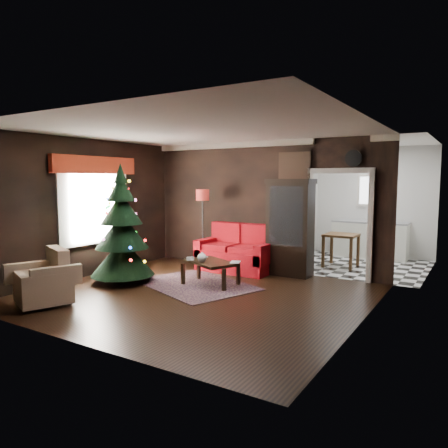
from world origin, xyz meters
The scene contains 26 objects.
floor centered at (0.00, 0.00, 0.00)m, with size 5.50×5.50×0.00m, color black.
ceiling centered at (0.00, 0.00, 2.80)m, with size 5.50×5.50×0.00m, color white.
wall_back centered at (0.00, 2.50, 1.40)m, with size 5.50×5.50×0.00m, color black.
wall_front centered at (0.00, -2.50, 1.40)m, with size 5.50×5.50×0.00m, color black.
wall_left centered at (-2.75, 0.00, 1.40)m, with size 5.50×5.50×0.00m, color black.
wall_right centered at (2.75, 0.00, 1.40)m, with size 5.50×5.50×0.00m, color black.
doorway centered at (1.70, 2.50, 1.05)m, with size 1.10×0.10×2.10m, color beige, non-canonical shape.
left_window centered at (-2.71, 0.20, 1.45)m, with size 0.05×1.60×1.40m, color white.
valance centered at (-2.63, 0.20, 2.27)m, with size 0.12×2.10×0.35m, color maroon.
kitchen_floor centered at (1.70, 4.00, 0.00)m, with size 3.00×3.00×0.00m, color white.
kitchen_window centered at (1.70, 5.45, 1.70)m, with size 0.70×0.06×0.70m, color white.
rug centered at (-0.44, 0.58, 0.01)m, with size 2.19×1.59×0.01m, color #3C2431.
loveseat centered at (-0.40, 2.05, 0.50)m, with size 1.70×0.90×1.00m, color maroon, non-canonical shape.
curio_cabinet centered at (0.75, 2.27, 0.95)m, with size 0.90×0.45×1.90m, color black, non-canonical shape.
floor_lamp centered at (-1.22, 1.97, 0.83)m, with size 0.31×0.31×1.86m, color black, non-canonical shape.
christmas_tree centered at (-1.75, 0.02, 1.05)m, with size 1.21×1.21×2.30m, color black, non-canonical shape.
armchair centered at (-1.74, -1.72, 0.46)m, with size 0.80×0.80×0.82m, color tan, non-canonical shape.
coffee_table centered at (-0.19, 0.73, 0.23)m, with size 0.99×0.59×0.44m, color black, non-canonical shape.
teapot centered at (-0.26, 0.55, 0.55)m, with size 0.19×0.19×0.18m, color silver, non-canonical shape.
cup_a centered at (-0.59, 0.57, 0.49)m, with size 0.08×0.08×0.06m, color silver.
cup_b centered at (-0.54, 0.62, 0.49)m, with size 0.08×0.08×0.06m, color white.
book centered at (0.20, 0.81, 0.57)m, with size 0.17×0.02×0.23m, color #806A53.
wall_clock centered at (1.95, 2.45, 2.38)m, with size 0.32×0.32×0.06m, color white.
painting centered at (0.75, 2.46, 2.25)m, with size 0.62×0.05×0.52m, color #B9764F.
kitchen_counter centered at (1.70, 5.20, 0.45)m, with size 1.80×0.60×0.90m, color white.
kitchen_table centered at (1.40, 3.70, 0.38)m, with size 0.70×0.70×0.75m, color #543521, non-canonical shape.
Camera 1 is at (4.10, -5.75, 1.97)m, focal length 33.78 mm.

